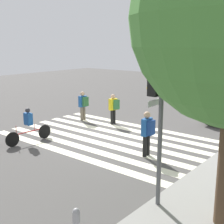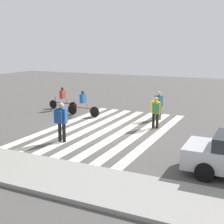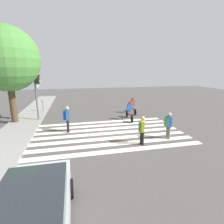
{
  "view_description": "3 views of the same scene",
  "coord_description": "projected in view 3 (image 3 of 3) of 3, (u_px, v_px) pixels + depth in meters",
  "views": [
    {
      "loc": [
        11.03,
        9.25,
        4.49
      ],
      "look_at": [
        0.56,
        0.71,
        1.47
      ],
      "focal_mm": 50.0,
      "sensor_mm": 36.0,
      "label": 1
    },
    {
      "loc": [
        -7.11,
        14.21,
        4.32
      ],
      "look_at": [
        -0.66,
        0.76,
        1.16
      ],
      "focal_mm": 50.0,
      "sensor_mm": 36.0,
      "label": 2
    },
    {
      "loc": [
        -11.06,
        2.35,
        4.27
      ],
      "look_at": [
        0.9,
        -0.36,
        1.27
      ],
      "focal_mm": 28.0,
      "sensor_mm": 36.0,
      "label": 3
    }
  ],
  "objects": [
    {
      "name": "pedestrian_adult_blue_shirt",
      "position": [
        67.0,
        117.0,
        12.0
      ],
      "size": [
        0.52,
        0.44,
        1.84
      ],
      "rotation": [
        0.0,
        0.0,
        3.19
      ],
      "color": "black",
      "rests_on": "ground_plane"
    },
    {
      "name": "cyclist_near_curb",
      "position": [
        133.0,
        105.0,
        17.36
      ],
      "size": [
        2.27,
        0.4,
        1.57
      ],
      "rotation": [
        0.0,
        0.0,
        -0.02
      ],
      "color": "black",
      "rests_on": "ground_plane"
    },
    {
      "name": "car_parked_far_curb",
      "position": [
        33.0,
        214.0,
        4.38
      ],
      "size": [
        4.31,
        1.98,
        1.43
      ],
      "rotation": [
        0.0,
        0.0,
        -0.0
      ],
      "color": "#B7B7BC",
      "rests_on": "ground_plane"
    },
    {
      "name": "pedestrian_adult_yellow_jacket",
      "position": [
        168.0,
        124.0,
        10.82
      ],
      "size": [
        0.5,
        0.45,
        1.7
      ],
      "rotation": [
        0.0,
        0.0,
        2.95
      ],
      "color": "#6B6051",
      "rests_on": "ground_plane"
    },
    {
      "name": "crosswalk_stripes",
      "position": [
        110.0,
        133.0,
        11.99
      ],
      "size": [
        5.88,
        10.0,
        0.01
      ],
      "color": "#F2EDCC",
      "rests_on": "ground_plane"
    },
    {
      "name": "pedestrian_adult_tall_backpack",
      "position": [
        142.0,
        128.0,
        9.99
      ],
      "size": [
        0.52,
        0.49,
        1.7
      ],
      "rotation": [
        0.0,
        0.0,
        2.8
      ],
      "color": "black",
      "rests_on": "ground_plane"
    },
    {
      "name": "cyclist_mid_street",
      "position": [
        129.0,
        110.0,
        14.98
      ],
      "size": [
        2.36,
        0.41,
        1.62
      ],
      "rotation": [
        0.0,
        0.0,
        -0.06
      ],
      "color": "black",
      "rests_on": "ground_plane"
    },
    {
      "name": "sidewalk_curb",
      "position": [
        10.0,
        140.0,
        10.64
      ],
      "size": [
        36.0,
        2.5,
        0.14
      ],
      "color": "gray",
      "rests_on": "ground_plane"
    },
    {
      "name": "traffic_light",
      "position": [
        37.0,
        86.0,
        14.14
      ],
      "size": [
        0.6,
        0.5,
        4.17
      ],
      "color": "#515456",
      "rests_on": "ground_plane"
    },
    {
      "name": "ground_plane",
      "position": [
        110.0,
        133.0,
        11.99
      ],
      "size": [
        60.0,
        60.0,
        0.0
      ],
      "primitive_type": "plane",
      "color": "#4C4947"
    },
    {
      "name": "parking_meter",
      "position": [
        43.0,
        102.0,
        17.53
      ],
      "size": [
        0.15,
        0.15,
        1.43
      ],
      "color": "#515456",
      "rests_on": "ground_plane"
    },
    {
      "name": "street_tree",
      "position": [
        7.0,
        59.0,
        13.03
      ],
      "size": [
        4.85,
        4.85,
        7.45
      ],
      "color": "#4C3826",
      "rests_on": "ground_plane"
    }
  ]
}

